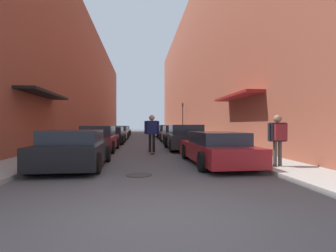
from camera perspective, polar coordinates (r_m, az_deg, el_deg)
name	(u,v)px	position (r m, az deg, el deg)	size (l,w,h in m)	color
ground	(142,139)	(25.39, -5.65, -2.92)	(118.23, 118.23, 0.00)	#515154
curb_strip_left	(104,137)	(31.03, -13.79, -2.24)	(1.80, 53.74, 0.12)	#A3A099
curb_strip_right	(178,136)	(31.10, 2.27, -2.23)	(1.80, 53.74, 0.12)	#A3A099
building_row_left	(78,83)	(31.88, -19.04, 8.91)	(4.90, 53.74, 12.43)	brown
building_row_right	(202,73)	(32.24, 7.48, 11.47)	(4.90, 53.74, 15.37)	brown
parked_car_left_0	(74,149)	(9.09, -19.73, -4.81)	(2.02, 4.03, 1.23)	black
parked_car_left_1	(99,139)	(14.39, -14.77, -2.78)	(1.86, 4.34, 1.35)	maroon
parked_car_left_2	(111,136)	(20.16, -12.33, -2.04)	(2.09, 4.80, 1.24)	black
parked_car_left_3	(118,133)	(25.70, -10.77, -1.53)	(1.89, 3.99, 1.25)	silver
parked_car_left_4	(121,132)	(30.70, -10.26, -1.21)	(2.00, 4.49, 1.30)	#232326
parked_car_left_5	(123,131)	(36.51, -9.71, -0.98)	(2.01, 4.73, 1.27)	silver
parked_car_right_0	(216,148)	(9.46, 10.33, -4.83)	(1.85, 4.78, 1.15)	maroon
parked_car_right_1	(185,138)	(14.86, 3.69, -2.54)	(2.04, 4.52, 1.41)	#232326
parked_car_right_2	(174,135)	(20.32, 1.26, -1.88)	(1.87, 4.21, 1.34)	#B7B7BC
parked_car_right_3	(167,132)	(25.95, -0.13, -1.39)	(1.93, 4.22, 1.37)	#232326
parked_car_right_4	(162,131)	(31.20, -1.38, -1.20)	(2.06, 4.34, 1.26)	silver
parked_car_right_5	(159,130)	(36.64, -1.91, -0.91)	(1.87, 4.16, 1.40)	silver
skateboarder	(152,130)	(12.78, -3.53, -0.82)	(0.72, 0.78, 1.88)	brown
manhole_cover	(139,175)	(7.43, -6.32, -10.56)	(0.70, 0.70, 0.02)	#332D28
traffic_light	(183,116)	(30.93, 3.21, 2.26)	(0.16, 0.22, 3.88)	#2D2D2D
pedestrian	(278,134)	(8.77, 22.83, -1.62)	(0.64, 0.35, 1.60)	#47423D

